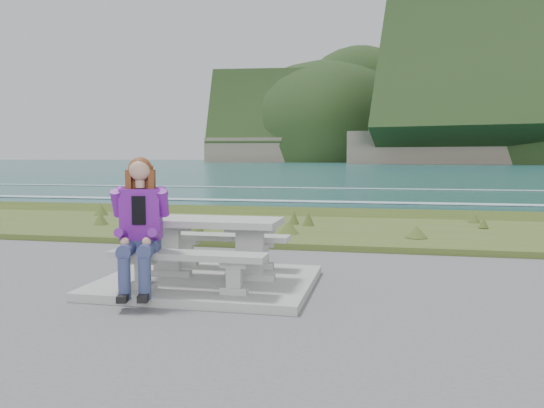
% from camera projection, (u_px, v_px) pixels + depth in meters
% --- Properties ---
extents(concrete_slab, '(2.60, 2.10, 0.10)m').
position_uv_depth(concrete_slab, '(208.00, 282.00, 6.63)').
color(concrete_slab, gray).
rests_on(concrete_slab, ground).
extents(picnic_table, '(1.80, 0.75, 0.75)m').
position_uv_depth(picnic_table, '(208.00, 232.00, 6.57)').
color(picnic_table, gray).
rests_on(picnic_table, concrete_slab).
extents(bench_landward, '(1.80, 0.35, 0.45)m').
position_uv_depth(bench_landward, '(187.00, 261.00, 5.91)').
color(bench_landward, gray).
rests_on(bench_landward, concrete_slab).
extents(bench_seaward, '(1.80, 0.35, 0.45)m').
position_uv_depth(bench_seaward, '(224.00, 242.00, 7.27)').
color(bench_seaward, gray).
rests_on(bench_seaward, concrete_slab).
extents(grass_verge, '(160.00, 4.50, 0.22)m').
position_uv_depth(grass_verge, '(283.00, 232.00, 11.50)').
color(grass_verge, '#384B1C').
rests_on(grass_verge, ground).
extents(shore_drop, '(160.00, 0.80, 2.20)m').
position_uv_depth(shore_drop, '(303.00, 217.00, 14.33)').
color(shore_drop, '#6E6052').
rests_on(shore_drop, ground).
extents(ocean, '(1600.00, 1600.00, 0.09)m').
position_uv_depth(ocean, '(346.00, 214.00, 31.24)').
color(ocean, '#1B4C4F').
rests_on(ocean, ground).
extents(seated_woman, '(0.61, 0.85, 1.51)m').
position_uv_depth(seated_woman, '(139.00, 243.00, 5.86)').
color(seated_woman, navy).
rests_on(seated_woman, concrete_slab).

